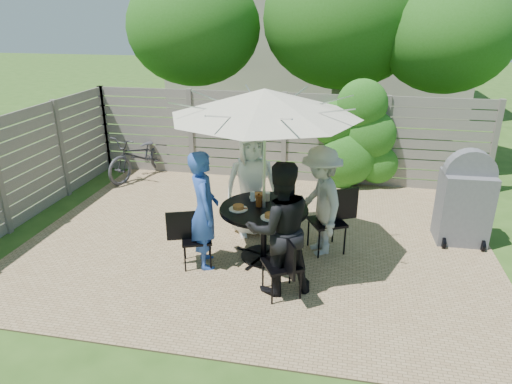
% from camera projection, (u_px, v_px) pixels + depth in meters
% --- Properties ---
extents(backyard_envelope, '(60.00, 60.00, 5.00)m').
position_uv_depth(backyard_envelope, '(318.00, 35.00, 15.37)').
color(backyard_envelope, '#2C4C17').
rests_on(backyard_envelope, ground).
extents(patio_table, '(1.61, 1.61, 0.80)m').
position_uv_depth(patio_table, '(264.00, 223.00, 6.42)').
color(patio_table, black).
rests_on(patio_table, ground).
extents(umbrella, '(3.31, 3.31, 2.43)m').
position_uv_depth(umbrella, '(265.00, 103.00, 5.79)').
color(umbrella, silver).
rests_on(umbrella, ground).
extents(chair_back, '(0.50, 0.63, 0.83)m').
position_uv_depth(chair_back, '(250.00, 215.00, 7.41)').
color(chair_back, black).
rests_on(chair_back, ground).
extents(person_back, '(0.97, 0.82, 1.69)m').
position_uv_depth(person_back, '(251.00, 184.00, 7.07)').
color(person_back, white).
rests_on(person_back, ground).
extents(chair_left, '(0.64, 0.51, 0.83)m').
position_uv_depth(chair_left, '(196.00, 249.00, 6.34)').
color(chair_left, black).
rests_on(chair_left, ground).
extents(person_left, '(0.61, 0.72, 1.67)m').
position_uv_depth(person_left, '(204.00, 210.00, 6.15)').
color(person_left, '#264AA8').
rests_on(person_left, ground).
extents(chair_front, '(0.58, 0.67, 0.88)m').
position_uv_depth(chair_front, '(282.00, 277.00, 5.65)').
color(chair_front, black).
rests_on(chair_front, ground).
extents(person_front, '(1.04, 0.94, 1.73)m').
position_uv_depth(person_front, '(280.00, 229.00, 5.55)').
color(person_front, black).
rests_on(person_front, ground).
extents(chair_right, '(0.74, 0.63, 0.97)m').
position_uv_depth(chair_right, '(327.00, 233.00, 6.71)').
color(chair_right, black).
rests_on(chair_right, ground).
extents(person_right, '(0.97, 1.20, 1.62)m').
position_uv_depth(person_right, '(320.00, 202.00, 6.49)').
color(person_right, '#A6A6A2').
rests_on(person_right, ground).
extents(plate_back, '(0.26, 0.26, 0.06)m').
position_uv_depth(plate_back, '(258.00, 196.00, 6.65)').
color(plate_back, white).
rests_on(plate_back, patio_table).
extents(plate_left, '(0.26, 0.26, 0.06)m').
position_uv_depth(plate_left, '(238.00, 208.00, 6.25)').
color(plate_left, white).
rests_on(plate_left, patio_table).
extents(plate_front, '(0.26, 0.26, 0.06)m').
position_uv_depth(plate_front, '(270.00, 216.00, 5.99)').
color(plate_front, white).
rests_on(plate_front, patio_table).
extents(plate_right, '(0.26, 0.26, 0.06)m').
position_uv_depth(plate_right, '(289.00, 203.00, 6.39)').
color(plate_right, white).
rests_on(plate_right, patio_table).
extents(plate_extra, '(0.24, 0.24, 0.06)m').
position_uv_depth(plate_extra, '(282.00, 213.00, 6.09)').
color(plate_extra, white).
rests_on(plate_extra, patio_table).
extents(glass_back, '(0.07, 0.07, 0.14)m').
position_uv_depth(glass_back, '(253.00, 196.00, 6.52)').
color(glass_back, silver).
rests_on(glass_back, patio_table).
extents(glass_front, '(0.07, 0.07, 0.14)m').
position_uv_depth(glass_front, '(276.00, 209.00, 6.09)').
color(glass_front, silver).
rests_on(glass_front, patio_table).
extents(glass_right, '(0.07, 0.07, 0.14)m').
position_uv_depth(glass_right, '(280.00, 198.00, 6.45)').
color(glass_right, silver).
rests_on(glass_right, patio_table).
extents(syrup_jug, '(0.09, 0.09, 0.16)m').
position_uv_depth(syrup_jug, '(259.00, 201.00, 6.33)').
color(syrup_jug, '#59280C').
rests_on(syrup_jug, patio_table).
extents(coffee_cup, '(0.08, 0.08, 0.12)m').
position_uv_depth(coffee_cup, '(267.00, 197.00, 6.53)').
color(coffee_cup, '#C6B293').
rests_on(coffee_cup, patio_table).
extents(bicycle, '(1.19, 1.92, 0.95)m').
position_uv_depth(bicycle, '(141.00, 156.00, 9.70)').
color(bicycle, '#333338').
rests_on(bicycle, ground).
extents(bbq_grill, '(0.74, 0.58, 1.48)m').
position_uv_depth(bbq_grill, '(465.00, 201.00, 6.86)').
color(bbq_grill, slate).
rests_on(bbq_grill, ground).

